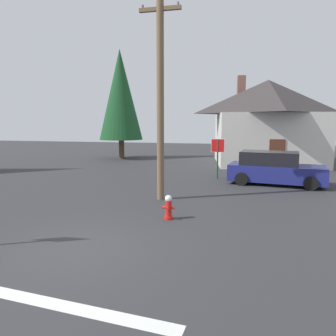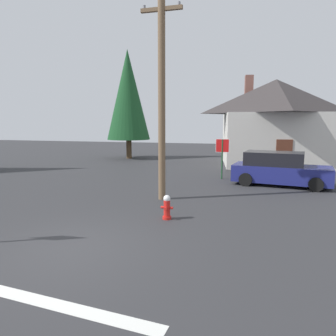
% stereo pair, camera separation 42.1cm
% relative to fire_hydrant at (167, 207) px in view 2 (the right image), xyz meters
% --- Properties ---
extents(ground_plane, '(80.00, 80.00, 0.10)m').
position_rel_fire_hydrant_xyz_m(ground_plane, '(-1.63, -2.76, -0.43)').
color(ground_plane, '#2D2D30').
extents(lane_stop_bar, '(4.50, 0.71, 0.01)m').
position_rel_fire_hydrant_xyz_m(lane_stop_bar, '(-0.78, -5.02, -0.38)').
color(lane_stop_bar, silver).
rests_on(lane_stop_bar, ground).
extents(fire_hydrant, '(0.39, 0.34, 0.78)m').
position_rel_fire_hydrant_xyz_m(fire_hydrant, '(0.00, 0.00, 0.00)').
color(fire_hydrant, red).
rests_on(fire_hydrant, ground).
extents(utility_pole, '(1.60, 0.28, 7.79)m').
position_rel_fire_hydrant_xyz_m(utility_pole, '(-0.91, 2.49, 3.69)').
color(utility_pole, brown).
rests_on(utility_pole, ground).
extents(stop_sign_far, '(0.72, 0.08, 2.18)m').
position_rel_fire_hydrant_xyz_m(stop_sign_far, '(0.93, 7.75, 1.17)').
color(stop_sign_far, '#1E4C28').
rests_on(stop_sign_far, ground).
extents(house, '(8.66, 8.25, 6.63)m').
position_rel_fire_hydrant_xyz_m(house, '(3.95, 15.12, 2.81)').
color(house, beige).
rests_on(house, ground).
extents(parked_car, '(4.77, 2.61, 1.63)m').
position_rel_fire_hydrant_xyz_m(parked_car, '(3.80, 6.79, 0.40)').
color(parked_car, navy).
rests_on(parked_car, ground).
extents(pine_tree_mid_left, '(3.64, 3.64, 9.10)m').
position_rel_fire_hydrant_xyz_m(pine_tree_mid_left, '(-7.85, 15.78, 4.97)').
color(pine_tree_mid_left, '#4C3823').
rests_on(pine_tree_mid_left, ground).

